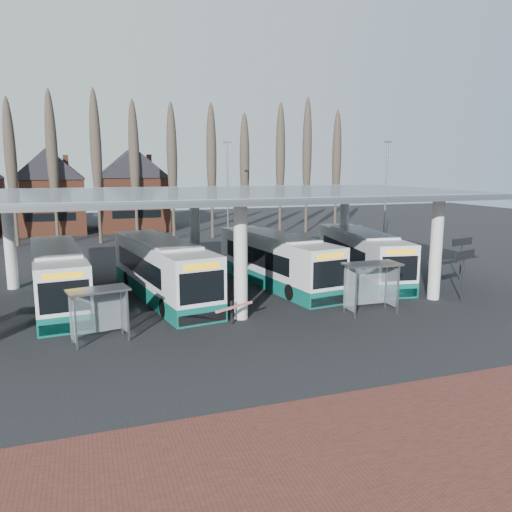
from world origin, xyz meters
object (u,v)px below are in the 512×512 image
object	(u,v)px
bus_0	(58,277)
bus_3	(361,256)
shelter_2	(370,276)
bus_1	(162,270)
bus_2	(275,261)
shelter_1	(98,303)

from	to	relation	value
bus_0	bus_3	xyz separation A→B (m)	(20.05, 0.46, 0.01)
shelter_2	bus_1	bearing A→B (deg)	146.19
bus_2	bus_3	size ratio (longest dim) A/B	1.02
shelter_1	shelter_2	size ratio (longest dim) A/B	0.96
bus_2	bus_3	bearing A→B (deg)	-7.60
bus_3	shelter_1	world-z (taller)	bus_3
bus_1	shelter_1	distance (m)	7.96
bus_0	shelter_1	world-z (taller)	bus_0
bus_2	shelter_1	size ratio (longest dim) A/B	4.42
bus_0	shelter_2	distance (m)	17.55
bus_2	shelter_1	bearing A→B (deg)	-154.19
bus_1	bus_2	xyz separation A→B (m)	(7.62, 0.80, -0.04)
bus_1	bus_3	bearing A→B (deg)	-5.78
bus_0	bus_1	xyz separation A→B (m)	(5.88, -0.40, 0.08)
bus_1	bus_3	distance (m)	14.20
bus_1	shelter_1	size ratio (longest dim) A/B	4.53
bus_0	bus_2	size ratio (longest dim) A/B	0.97
bus_0	shelter_2	bearing A→B (deg)	-30.32
bus_3	bus_2	bearing A→B (deg)	-170.16
bus_1	bus_3	size ratio (longest dim) A/B	1.05
bus_0	bus_2	distance (m)	13.51
bus_0	bus_3	world-z (taller)	bus_3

